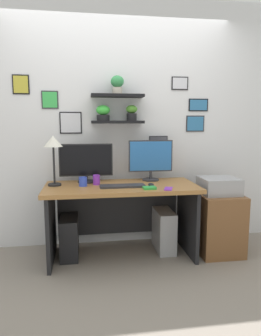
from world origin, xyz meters
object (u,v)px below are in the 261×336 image
object	(u,v)px
scissors_tray	(149,188)
pen_cup	(96,180)
coffee_mug	(83,182)
desk	(121,205)
drawer_cabinet	(217,223)
computer_mouse	(151,185)
cell_phone	(168,189)
monitor_right	(151,159)
keyboard	(122,186)
computer_tower_left	(69,237)
monitor_left	(86,162)
computer_tower_right	(164,230)
printer	(219,186)
desk_lamp	(53,146)

from	to	relation	value
scissors_tray	pen_cup	bearing A→B (deg)	149.69
coffee_mug	pen_cup	distance (m)	0.14
desk	drawer_cabinet	world-z (taller)	desk
desk	pen_cup	size ratio (longest dim) A/B	15.22
desk	computer_mouse	bearing A→B (deg)	-26.64
cell_phone	pen_cup	bearing A→B (deg)	175.43
monitor_right	scissors_tray	xyz separation A→B (m)	(-0.11, -0.44, -0.22)
computer_mouse	desk	bearing A→B (deg)	153.36
monitor_right	pen_cup	xyz separation A→B (m)	(-0.59, -0.15, -0.19)
keyboard	computer_tower_left	xyz separation A→B (m)	(-0.53, 0.17, -0.55)
monitor_left	computer_tower_right	distance (m)	1.11
desk	pen_cup	xyz separation A→B (m)	(-0.25, 0.01, 0.26)
cell_phone	coffee_mug	bearing A→B (deg)	-177.49
cell_phone	computer_mouse	bearing A→B (deg)	150.19
computer_mouse	printer	xyz separation A→B (m)	(0.74, 0.05, -0.05)
desk_lamp	drawer_cabinet	xyz separation A→B (m)	(1.68, -0.11, -0.83)
monitor_right	drawer_cabinet	world-z (taller)	monitor_right
monitor_left	computer_mouse	distance (m)	0.73
desk	computer_mouse	xyz separation A→B (m)	(0.28, -0.14, 0.23)
monitor_right	computer_mouse	xyz separation A→B (m)	(-0.06, -0.31, -0.22)
scissors_tray	printer	bearing A→B (deg)	13.33
monitor_left	monitor_right	size ratio (longest dim) A/B	1.16
computer_mouse	monitor_right	bearing A→B (deg)	78.64
cell_phone	drawer_cabinet	world-z (taller)	cell_phone
keyboard	pen_cup	world-z (taller)	pen_cup
pen_cup	computer_tower_right	bearing A→B (deg)	2.49
drawer_cabinet	computer_tower_right	world-z (taller)	drawer_cabinet
cell_phone	computer_tower_left	bearing A→B (deg)	-178.48
monitor_right	keyboard	bearing A→B (deg)	-138.97
printer	coffee_mug	bearing A→B (deg)	178.03
computer_mouse	coffee_mug	distance (m)	0.67
monitor_left	printer	size ratio (longest dim) A/B	1.46
monitor_left	pen_cup	bearing A→B (deg)	-57.12
scissors_tray	printer	distance (m)	0.80
keyboard	computer_mouse	bearing A→B (deg)	-0.44
monitor_left	coffee_mug	bearing A→B (deg)	-99.68
keyboard	scissors_tray	size ratio (longest dim) A/B	3.67
printer	computer_tower_right	world-z (taller)	printer
computer_mouse	scissors_tray	size ratio (longest dim) A/B	0.75
monitor_left	pen_cup	size ratio (longest dim) A/B	5.55
coffee_mug	printer	xyz separation A→B (m)	(1.40, -0.05, -0.08)
keyboard	cell_phone	distance (m)	0.45
monitor_left	drawer_cabinet	bearing A→B (deg)	-10.46
desk_lamp	computer_tower_left	world-z (taller)	desk_lamp
cell_phone	pen_cup	xyz separation A→B (m)	(-0.66, 0.31, 0.05)
pen_cup	computer_tower_right	xyz separation A→B (m)	(0.72, 0.03, -0.58)
monitor_left	printer	distance (m)	1.41
printer	scissors_tray	bearing A→B (deg)	-166.67
desk_lamp	drawer_cabinet	world-z (taller)	desk_lamp
desk_lamp	coffee_mug	xyz separation A→B (m)	(0.28, -0.07, -0.35)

